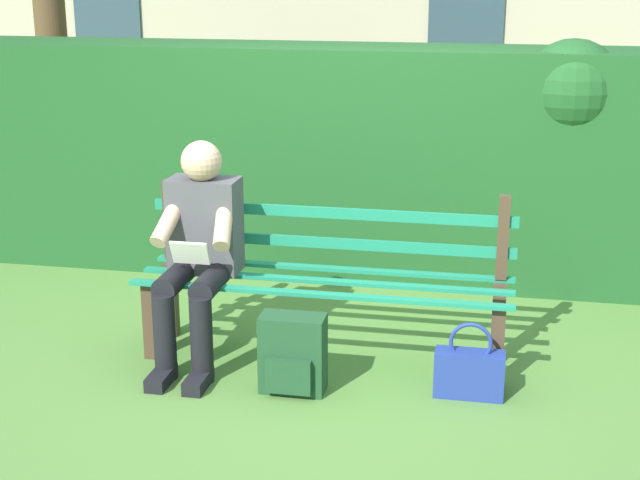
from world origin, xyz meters
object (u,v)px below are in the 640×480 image
object	(u,v)px
person_seated	(198,247)
backpack	(293,355)
park_bench	(326,277)
handbag	(469,372)

from	to	relation	value
person_seated	backpack	xyz separation A→B (m)	(-0.59, 0.31, -0.44)
park_bench	backpack	xyz separation A→B (m)	(0.08, 0.49, -0.25)
person_seated	park_bench	bearing A→B (deg)	-165.53
park_bench	handbag	world-z (taller)	park_bench
handbag	park_bench	bearing A→B (deg)	-24.91
backpack	handbag	xyz separation A→B (m)	(-0.88, -0.11, -0.07)
backpack	handbag	size ratio (longest dim) A/B	1.03
person_seated	backpack	size ratio (longest dim) A/B	2.94
park_bench	person_seated	size ratio (longest dim) A/B	1.70
park_bench	handbag	bearing A→B (deg)	155.09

